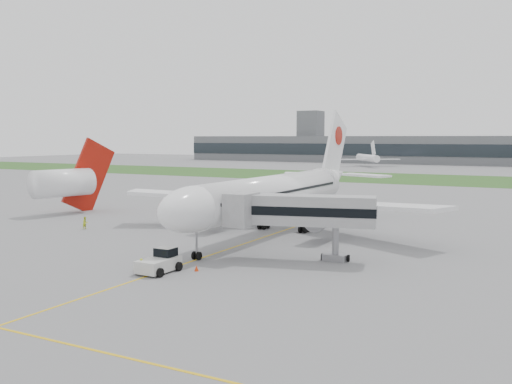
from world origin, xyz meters
The scene contains 14 objects.
ground centered at (0.00, 0.00, 0.00)m, with size 600.00×600.00×0.00m, color gray.
apron_markings centered at (0.00, -5.00, 0.00)m, with size 70.00×70.00×0.04m, color yellow, non-canonical shape.
grass_strip centered at (0.00, 120.00, 0.01)m, with size 600.00×50.00×0.02m, color #335821.
terminal_building centered at (0.00, 229.87, 7.00)m, with size 320.00×22.30×14.00m.
control_tower centered at (-90.00, 232.00, 0.00)m, with size 12.00×12.00×56.00m, color slate, non-canonical shape.
airliner centered at (0.00, 4.87, 5.66)m, with size 48.13×53.95×17.88m.
pushback_tug centered at (0.01, -21.34, 1.06)m, with size 3.07×4.51×2.29m.
jet_bridge centered at (9.66, -10.21, 5.37)m, with size 15.36×7.99×7.26m.
safety_cone_left centered at (-3.12, -20.68, 0.27)m, with size 0.39×0.39×0.53m, color red.
safety_cone_right centered at (2.96, -19.42, 0.30)m, with size 0.44×0.44×0.60m, color red.
ground_crew_near centered at (-1.00, -23.04, 0.79)m, with size 0.57×0.38×1.57m, color #D0DE25.
ground_crew_far centered at (-25.72, -5.46, 0.91)m, with size 0.88×0.69×1.82m, color #CBDD24.
neighbor_aircraft centered at (-40.99, 5.69, 5.52)m, with size 6.97×17.27×13.93m.
distant_aircraft_left centered at (-43.37, 187.73, 0.00)m, with size 29.82×26.32×11.40m, color white, non-canonical shape.
Camera 1 is at (34.28, -65.50, 13.18)m, focal length 40.00 mm.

